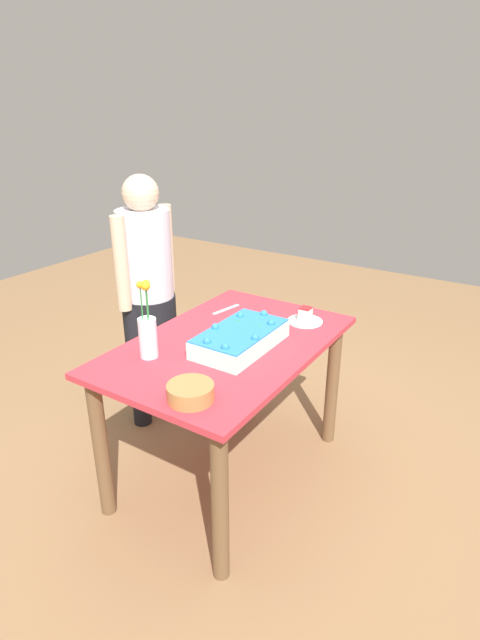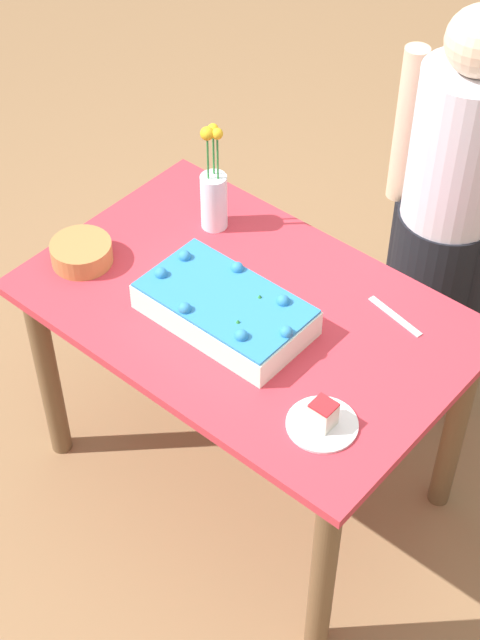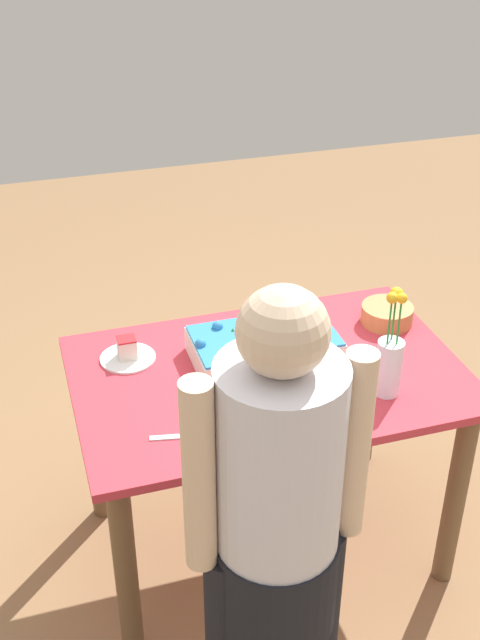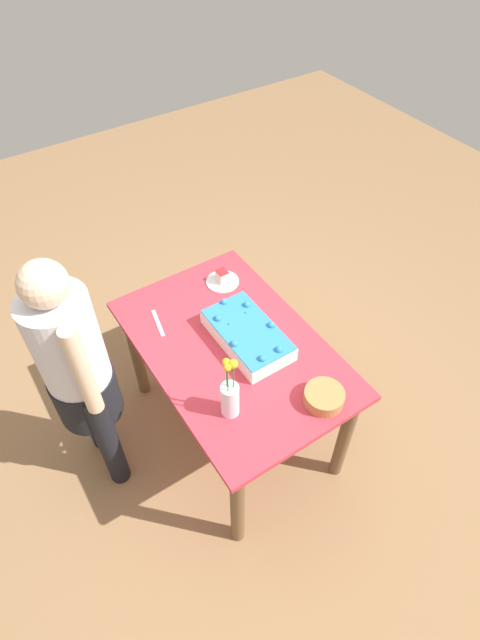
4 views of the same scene
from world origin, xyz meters
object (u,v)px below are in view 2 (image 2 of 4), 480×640
object	(u,v)px
flower_vase	(214,194)
person_standing	(451,200)
serving_plate_with_slice	(323,419)
cake_knife	(395,316)
sheet_cake	(225,308)
fruit_bowl	(82,253)

from	to	relation	value
flower_vase	person_standing	xyz separation A→B (m)	(0.54, 0.49, -0.04)
serving_plate_with_slice	cake_knife	size ratio (longest dim) A/B	0.95
sheet_cake	flower_vase	size ratio (longest dim) A/B	1.31
flower_vase	serving_plate_with_slice	bearing A→B (deg)	-29.58
serving_plate_with_slice	flower_vase	distance (m)	0.85
serving_plate_with_slice	cake_knife	bearing A→B (deg)	100.34
sheet_cake	fruit_bowl	size ratio (longest dim) A/B	2.59
cake_knife	person_standing	distance (m)	0.49
flower_vase	person_standing	world-z (taller)	person_standing
sheet_cake	fruit_bowl	xyz separation A→B (m)	(-0.49, -0.09, -0.01)
cake_knife	fruit_bowl	distance (m)	0.94
sheet_cake	cake_knife	distance (m)	0.48
sheet_cake	person_standing	bearing A→B (deg)	73.55
person_standing	cake_knife	bearing A→B (deg)	14.50
sheet_cake	fruit_bowl	world-z (taller)	sheet_cake
serving_plate_with_slice	sheet_cake	bearing A→B (deg)	164.05
fruit_bowl	cake_knife	bearing A→B (deg)	25.90
sheet_cake	serving_plate_with_slice	size ratio (longest dim) A/B	2.57
serving_plate_with_slice	person_standing	world-z (taller)	person_standing
cake_knife	flower_vase	size ratio (longest dim) A/B	0.54
serving_plate_with_slice	fruit_bowl	world-z (taller)	serving_plate_with_slice
fruit_bowl	sheet_cake	bearing A→B (deg)	10.14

